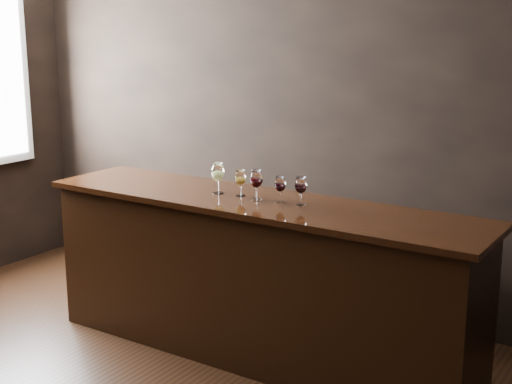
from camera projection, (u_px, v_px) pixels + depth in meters
The scene contains 9 objects.
room_shell at pixel (43, 91), 3.83m from camera, with size 5.02×4.52×2.81m.
bar_counter at pixel (257, 282), 4.67m from camera, with size 2.94×0.64×1.03m, color black.
bar_top at pixel (257, 203), 4.55m from camera, with size 3.04×0.70×0.04m, color black.
back_bar_shelf at pixel (219, 241), 5.83m from camera, with size 2.38×0.40×0.86m, color black.
glass_white at pixel (218, 173), 4.69m from camera, with size 0.09×0.09×0.21m.
glass_amber at pixel (240, 178), 4.63m from camera, with size 0.07×0.07×0.17m.
glass_red_a at pixel (256, 179), 4.51m from camera, with size 0.08×0.08×0.20m.
glass_red_b at pixel (280, 185), 4.45m from camera, with size 0.07×0.07×0.17m.
glass_red_c at pixel (301, 186), 4.39m from camera, with size 0.08×0.08×0.18m.
Camera 1 is at (2.82, -2.50, 2.15)m, focal length 50.00 mm.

